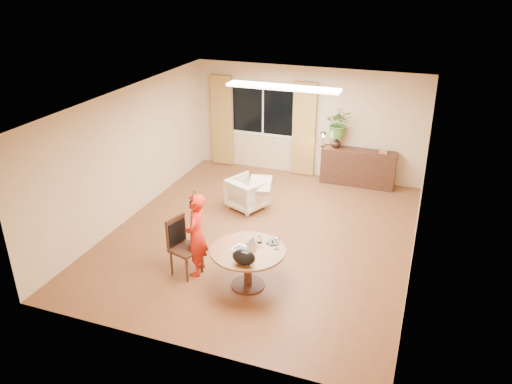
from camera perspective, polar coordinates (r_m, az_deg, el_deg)
floor at (r=9.54m, az=0.63°, el=-4.88°), size 6.50×6.50×0.00m
ceiling at (r=8.57m, az=0.71°, el=10.44°), size 6.50×6.50×0.00m
wall_back at (r=11.92m, az=5.89°, el=7.93°), size 5.50×0.00×5.50m
wall_left at (r=10.15m, az=-14.19°, el=4.30°), size 0.00×6.50×6.50m
wall_right at (r=8.55m, az=18.34°, el=-0.13°), size 0.00×6.50×6.50m
window at (r=12.15m, az=0.81°, el=9.36°), size 1.70×0.03×1.30m
curtain_left at (r=12.55m, az=-3.89°, el=8.12°), size 0.55×0.08×2.25m
curtain_right at (r=11.89m, az=5.50°, el=7.12°), size 0.55×0.08×2.25m
ceiling_panel at (r=9.68m, az=3.10°, el=11.86°), size 2.20×0.35×0.05m
dining_table at (r=7.85m, az=-0.94°, el=-7.50°), size 1.17×1.17×0.67m
dining_chair at (r=8.24m, az=-8.03°, el=-6.32°), size 0.58×0.55×0.99m
child at (r=8.14m, az=-6.85°, el=-4.88°), size 0.57×0.43×1.42m
laptop at (r=7.72m, az=-1.52°, el=-5.92°), size 0.37×0.28×0.22m
tumbler at (r=7.94m, az=0.39°, el=-5.41°), size 0.10×0.10×0.12m
wine_glass at (r=7.75m, az=2.34°, el=-5.87°), size 0.09×0.09×0.21m
pot_lid at (r=7.97m, az=1.95°, el=-5.66°), size 0.27×0.27×0.04m
handbag at (r=7.37m, az=-1.41°, el=-7.47°), size 0.37×0.23×0.24m
armchair at (r=10.42m, az=-0.95°, el=-0.15°), size 0.95×0.96×0.66m
throw at (r=10.19m, az=0.48°, el=1.40°), size 0.56×0.63×0.03m
sideboard at (r=11.75m, az=11.58°, el=2.76°), size 1.68×0.41×0.84m
vase at (r=11.65m, az=9.10°, el=5.62°), size 0.25×0.25×0.25m
bouquet at (r=11.50m, az=9.49°, el=7.73°), size 0.67×0.60×0.66m
book_stack at (r=11.54m, az=14.36°, el=4.51°), size 0.19×0.15×0.07m
desk_lamp at (r=11.64m, az=7.68°, el=5.98°), size 0.16×0.16×0.36m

